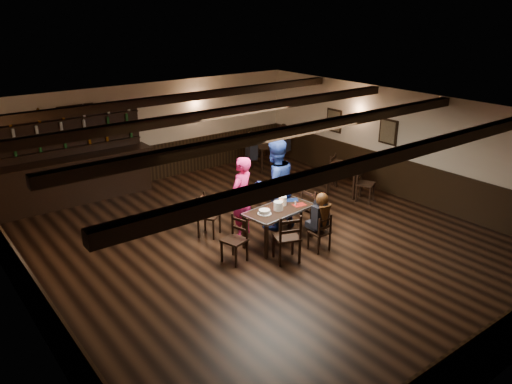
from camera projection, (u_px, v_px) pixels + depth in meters
ground at (262, 244)px, 10.33m from camera, size 10.00×10.00×0.00m
room_shell at (261, 163)px, 9.74m from camera, size 9.02×10.02×2.71m
dining_table at (279, 213)px, 10.16m from camera, size 1.57×0.92×0.75m
chair_near_left at (288, 235)px, 9.39m from camera, size 0.59×0.57×0.99m
chair_near_right at (322, 230)px, 9.86m from camera, size 0.37×0.35×0.78m
chair_end_left at (237, 235)px, 9.50m from camera, size 0.49×0.50×0.89m
chair_end_right at (311, 206)px, 10.71m from camera, size 0.46×0.48×0.99m
chair_far_pushed at (205, 212)px, 10.54m from camera, size 0.58×0.58×0.91m
woman_pink at (241, 197)px, 10.40m from camera, size 0.75×0.63×1.74m
man_blue at (275, 184)px, 10.76m from camera, size 1.04×0.84×2.00m
seated_person at (321, 213)px, 9.77m from camera, size 0.33×0.49×0.80m
cake at (264, 212)px, 9.87m from camera, size 0.28×0.28×0.09m
plate_stack_a at (278, 206)px, 10.04m from camera, size 0.19×0.19×0.18m
plate_stack_b at (283, 201)px, 10.29m from camera, size 0.16×0.16×0.19m
tea_light at (277, 206)px, 10.20m from camera, size 0.05×0.05×0.06m
salt_shaker at (296, 203)px, 10.30m from camera, size 0.04×0.04×0.09m
pepper_shaker at (296, 203)px, 10.31m from camera, size 0.04×0.04×0.09m
drink_glass at (284, 201)px, 10.42m from camera, size 0.06×0.06×0.09m
menu_red at (299, 205)px, 10.33m from camera, size 0.29×0.22×0.00m
menu_blue at (291, 200)px, 10.58m from camera, size 0.36×0.33×0.00m
bar_counter at (71, 174)px, 12.28m from camera, size 4.09×0.70×2.20m
back_table_a at (346, 169)px, 12.84m from camera, size 1.13×1.13×0.75m
back_table_b at (266, 148)px, 14.72m from camera, size 0.86×0.86×0.75m
bg_patron_left at (251, 145)px, 14.19m from camera, size 0.34×0.45×0.82m
bg_patron_right at (283, 137)px, 15.02m from camera, size 0.29×0.42×0.82m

